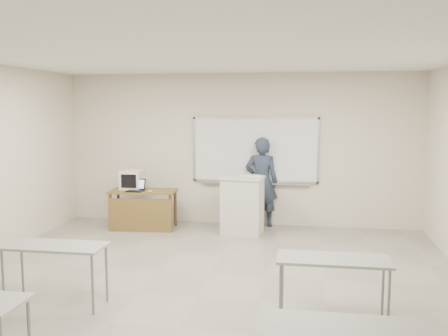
% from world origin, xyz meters
% --- Properties ---
extents(floor, '(7.00, 8.00, 0.01)m').
position_xyz_m(floor, '(0.00, 0.00, -0.01)').
color(floor, gray).
rests_on(floor, ground).
extents(whiteboard, '(2.48, 0.10, 1.31)m').
position_xyz_m(whiteboard, '(0.30, 3.97, 1.48)').
color(whiteboard, white).
rests_on(whiteboard, floor).
extents(student_desks, '(4.40, 2.20, 0.73)m').
position_xyz_m(student_desks, '(-0.00, -1.35, 0.67)').
color(student_desks, gray).
rests_on(student_desks, floor).
extents(instructor_desk, '(1.27, 0.63, 0.75)m').
position_xyz_m(instructor_desk, '(-1.79, 3.19, 0.52)').
color(instructor_desk, brown).
rests_on(instructor_desk, floor).
extents(podium, '(0.76, 0.55, 1.07)m').
position_xyz_m(podium, '(0.15, 3.20, 0.54)').
color(podium, beige).
rests_on(podium, floor).
extents(crt_monitor, '(0.40, 0.45, 0.38)m').
position_xyz_m(crt_monitor, '(-2.04, 3.43, 0.93)').
color(crt_monitor, beige).
rests_on(crt_monitor, instructor_desk).
extents(laptop, '(0.30, 0.28, 0.22)m').
position_xyz_m(laptop, '(-1.89, 3.17, 0.80)').
color(laptop, black).
rests_on(laptop, instructor_desk).
extents(mouse, '(0.10, 0.07, 0.04)m').
position_xyz_m(mouse, '(-1.59, 3.10, 0.77)').
color(mouse, '#B9BBC2').
rests_on(mouse, instructor_desk).
extents(keyboard, '(0.42, 0.19, 0.02)m').
position_xyz_m(keyboard, '(0.30, 3.28, 1.08)').
color(keyboard, beige).
rests_on(keyboard, podium).
extents(presenter, '(0.64, 0.42, 1.76)m').
position_xyz_m(presenter, '(0.44, 3.88, 0.88)').
color(presenter, black).
rests_on(presenter, floor).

